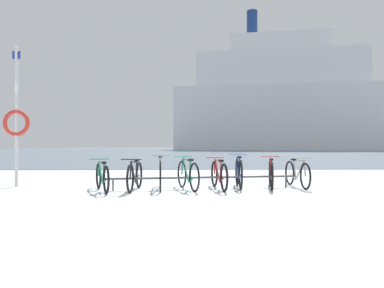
{
  "coord_description": "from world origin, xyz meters",
  "views": [
    {
      "loc": [
        -1.66,
        -6.31,
        1.1
      ],
      "look_at": [
        -1.38,
        6.84,
        1.1
      ],
      "focal_mm": 35.7,
      "sensor_mm": 36.0,
      "label": 1
    }
  ],
  "objects_px": {
    "bicycle_4": "(219,175)",
    "bicycle_7": "(297,174)",
    "bicycle_1": "(135,176)",
    "bicycle_5": "(239,172)",
    "rescue_post": "(16,119)",
    "ferry_ship": "(283,102)",
    "bicycle_2": "(160,174)",
    "bicycle_0": "(102,177)",
    "bicycle_3": "(188,175)",
    "bicycle_6": "(271,174)"
  },
  "relations": [
    {
      "from": "bicycle_3",
      "to": "bicycle_6",
      "type": "height_order",
      "value": "bicycle_3"
    },
    {
      "from": "bicycle_1",
      "to": "bicycle_6",
      "type": "distance_m",
      "value": 3.35
    },
    {
      "from": "bicycle_0",
      "to": "bicycle_5",
      "type": "height_order",
      "value": "bicycle_5"
    },
    {
      "from": "bicycle_1",
      "to": "bicycle_6",
      "type": "xyz_separation_m",
      "value": [
        3.32,
        0.42,
        0.01
      ]
    },
    {
      "from": "rescue_post",
      "to": "bicycle_0",
      "type": "bearing_deg",
      "value": -22.66
    },
    {
      "from": "ferry_ship",
      "to": "bicycle_4",
      "type": "bearing_deg",
      "value": -106.01
    },
    {
      "from": "bicycle_0",
      "to": "bicycle_1",
      "type": "xyz_separation_m",
      "value": [
        0.75,
        0.08,
        0.01
      ]
    },
    {
      "from": "bicycle_4",
      "to": "bicycle_7",
      "type": "height_order",
      "value": "bicycle_4"
    },
    {
      "from": "bicycle_5",
      "to": "ferry_ship",
      "type": "relative_size",
      "value": 0.04
    },
    {
      "from": "bicycle_0",
      "to": "bicycle_2",
      "type": "distance_m",
      "value": 1.37
    },
    {
      "from": "bicycle_3",
      "to": "bicycle_2",
      "type": "bearing_deg",
      "value": 175.94
    },
    {
      "from": "bicycle_0",
      "to": "ferry_ship",
      "type": "bearing_deg",
      "value": 71.72
    },
    {
      "from": "bicycle_3",
      "to": "bicycle_7",
      "type": "distance_m",
      "value": 2.81
    },
    {
      "from": "bicycle_0",
      "to": "ferry_ship",
      "type": "xyz_separation_m",
      "value": [
        20.32,
        61.52,
        8.46
      ]
    },
    {
      "from": "bicycle_1",
      "to": "bicycle_6",
      "type": "bearing_deg",
      "value": 7.24
    },
    {
      "from": "bicycle_2",
      "to": "rescue_post",
      "type": "xyz_separation_m",
      "value": [
        -3.76,
        0.73,
        1.37
      ]
    },
    {
      "from": "bicycle_1",
      "to": "ferry_ship",
      "type": "distance_m",
      "value": 65.03
    },
    {
      "from": "ferry_ship",
      "to": "bicycle_0",
      "type": "bearing_deg",
      "value": -108.28
    },
    {
      "from": "bicycle_7",
      "to": "bicycle_2",
      "type": "bearing_deg",
      "value": -173.48
    },
    {
      "from": "bicycle_0",
      "to": "bicycle_4",
      "type": "distance_m",
      "value": 2.77
    },
    {
      "from": "bicycle_1",
      "to": "rescue_post",
      "type": "xyz_separation_m",
      "value": [
        -3.17,
        0.93,
        1.41
      ]
    },
    {
      "from": "bicycle_0",
      "to": "bicycle_7",
      "type": "bearing_deg",
      "value": 8.06
    },
    {
      "from": "bicycle_2",
      "to": "bicycle_7",
      "type": "height_order",
      "value": "bicycle_2"
    },
    {
      "from": "bicycle_0",
      "to": "rescue_post",
      "type": "relative_size",
      "value": 0.45
    },
    {
      "from": "bicycle_3",
      "to": "bicycle_5",
      "type": "relative_size",
      "value": 0.95
    },
    {
      "from": "bicycle_6",
      "to": "bicycle_2",
      "type": "bearing_deg",
      "value": -175.38
    },
    {
      "from": "bicycle_6",
      "to": "ferry_ship",
      "type": "distance_m",
      "value": 63.7
    },
    {
      "from": "bicycle_3",
      "to": "bicycle_6",
      "type": "relative_size",
      "value": 0.94
    },
    {
      "from": "bicycle_6",
      "to": "bicycle_0",
      "type": "bearing_deg",
      "value": -172.95
    },
    {
      "from": "bicycle_2",
      "to": "ferry_ship",
      "type": "xyz_separation_m",
      "value": [
        18.98,
        61.23,
        8.41
      ]
    },
    {
      "from": "bicycle_0",
      "to": "bicycle_6",
      "type": "relative_size",
      "value": 0.95
    },
    {
      "from": "bicycle_0",
      "to": "bicycle_4",
      "type": "bearing_deg",
      "value": 6.33
    },
    {
      "from": "bicycle_3",
      "to": "bicycle_4",
      "type": "distance_m",
      "value": 0.76
    },
    {
      "from": "bicycle_6",
      "to": "bicycle_7",
      "type": "xyz_separation_m",
      "value": [
        0.71,
        0.17,
        -0.01
      ]
    },
    {
      "from": "bicycle_0",
      "to": "bicycle_3",
      "type": "distance_m",
      "value": 2.01
    },
    {
      "from": "bicycle_4",
      "to": "bicycle_3",
      "type": "bearing_deg",
      "value": -174.73
    },
    {
      "from": "bicycle_1",
      "to": "bicycle_5",
      "type": "xyz_separation_m",
      "value": [
        2.54,
        0.55,
        0.04
      ]
    },
    {
      "from": "bicycle_1",
      "to": "bicycle_5",
      "type": "height_order",
      "value": "bicycle_5"
    },
    {
      "from": "bicycle_4",
      "to": "bicycle_6",
      "type": "relative_size",
      "value": 1.02
    },
    {
      "from": "bicycle_6",
      "to": "bicycle_1",
      "type": "bearing_deg",
      "value": -172.76
    },
    {
      "from": "bicycle_6",
      "to": "bicycle_3",
      "type": "bearing_deg",
      "value": -172.63
    },
    {
      "from": "bicycle_2",
      "to": "ferry_ship",
      "type": "distance_m",
      "value": 64.66
    },
    {
      "from": "bicycle_2",
      "to": "ferry_ship",
      "type": "relative_size",
      "value": 0.04
    },
    {
      "from": "bicycle_0",
      "to": "bicycle_4",
      "type": "height_order",
      "value": "bicycle_4"
    },
    {
      "from": "bicycle_4",
      "to": "bicycle_7",
      "type": "bearing_deg",
      "value": 10.38
    },
    {
      "from": "bicycle_4",
      "to": "bicycle_7",
      "type": "relative_size",
      "value": 1.0
    },
    {
      "from": "bicycle_0",
      "to": "rescue_post",
      "type": "distance_m",
      "value": 2.98
    },
    {
      "from": "rescue_post",
      "to": "ferry_ship",
      "type": "bearing_deg",
      "value": 69.4
    },
    {
      "from": "bicycle_7",
      "to": "ferry_ship",
      "type": "xyz_separation_m",
      "value": [
        15.54,
        60.84,
        8.45
      ]
    },
    {
      "from": "bicycle_6",
      "to": "bicycle_4",
      "type": "bearing_deg",
      "value": -171.43
    }
  ]
}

